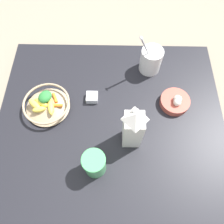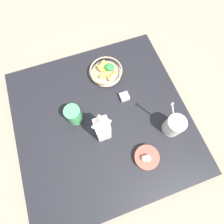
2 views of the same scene
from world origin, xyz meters
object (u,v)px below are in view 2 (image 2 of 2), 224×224
(drinking_cup, at_px, (74,115))
(garlic_bowl, at_px, (147,158))
(yogurt_tub, at_px, (174,125))
(spice_jar, at_px, (124,97))
(fruit_bowl, at_px, (106,71))
(milk_carton, at_px, (102,128))

(drinking_cup, bearing_deg, garlic_bowl, -139.20)
(yogurt_tub, distance_m, spice_jar, 0.33)
(yogurt_tub, xyz_separation_m, drinking_cup, (0.24, 0.50, -0.00))
(fruit_bowl, relative_size, garlic_bowl, 1.56)
(milk_carton, distance_m, drinking_cup, 0.20)
(yogurt_tub, bearing_deg, milk_carton, 75.21)
(yogurt_tub, relative_size, spice_jar, 4.84)
(milk_carton, bearing_deg, drinking_cup, 40.87)
(drinking_cup, bearing_deg, fruit_bowl, -49.23)
(drinking_cup, relative_size, spice_jar, 2.54)
(milk_carton, distance_m, garlic_bowl, 0.29)
(fruit_bowl, height_order, yogurt_tub, yogurt_tub)
(fruit_bowl, bearing_deg, milk_carton, 158.87)
(spice_jar, xyz_separation_m, garlic_bowl, (-0.38, 0.02, 0.01))
(milk_carton, xyz_separation_m, yogurt_tub, (-0.10, -0.37, -0.05))
(yogurt_tub, height_order, garlic_bowl, yogurt_tub)
(yogurt_tub, bearing_deg, garlic_bowl, 117.86)
(milk_carton, relative_size, garlic_bowl, 1.85)
(garlic_bowl, bearing_deg, milk_carton, 40.75)
(garlic_bowl, bearing_deg, drinking_cup, 40.80)
(milk_carton, xyz_separation_m, spice_jar, (0.17, -0.19, -0.11))
(milk_carton, xyz_separation_m, garlic_bowl, (-0.20, -0.18, -0.10))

